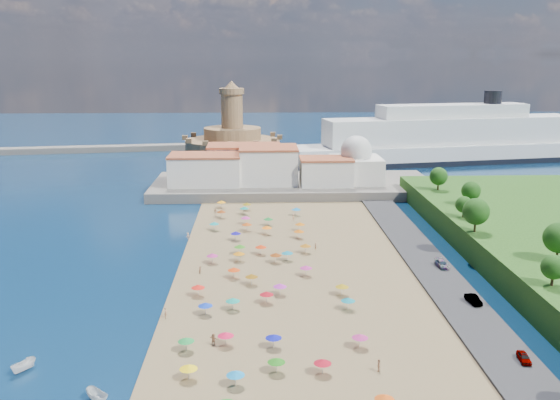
{
  "coord_description": "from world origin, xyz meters",
  "views": [
    {
      "loc": [
        -1.48,
        -124.75,
        43.09
      ],
      "look_at": [
        4.0,
        25.0,
        8.0
      ],
      "focal_mm": 40.0,
      "sensor_mm": 36.0,
      "label": 1
    }
  ],
  "objects": [
    {
      "name": "breakwater",
      "position": [
        -110.0,
        153.0,
        1.3
      ],
      "size": [
        199.03,
        34.77,
        2.6
      ],
      "primitive_type": "cube",
      "rotation": [
        0.0,
        0.0,
        0.14
      ],
      "color": "#59544C",
      "rests_on": "ground"
    },
    {
      "name": "moored_boats",
      "position": [
        -27.57,
        -49.0,
        0.82
      ],
      "size": [
        16.01,
        12.69,
        1.68
      ],
      "color": "white",
      "rests_on": "ground"
    },
    {
      "name": "waterfront_buildings",
      "position": [
        -3.05,
        73.64,
        7.88
      ],
      "size": [
        57.0,
        29.0,
        11.0
      ],
      "color": "silver",
      "rests_on": "terrace"
    },
    {
      "name": "beach_parasols",
      "position": [
        -1.25,
        -11.74,
        2.15
      ],
      "size": [
        30.29,
        116.33,
        2.2
      ],
      "color": "gray",
      "rests_on": "beach"
    },
    {
      "name": "ground",
      "position": [
        0.0,
        0.0,
        0.0
      ],
      "size": [
        700.0,
        700.0,
        0.0
      ],
      "primitive_type": "plane",
      "color": "#071938",
      "rests_on": "ground"
    },
    {
      "name": "jetty",
      "position": [
        -12.0,
        108.0,
        1.2
      ],
      "size": [
        18.0,
        70.0,
        2.4
      ],
      "primitive_type": "cube",
      "color": "#59544C",
      "rests_on": "ground"
    },
    {
      "name": "domed_building",
      "position": [
        30.0,
        71.0,
        8.97
      ],
      "size": [
        16.0,
        16.0,
        15.0
      ],
      "color": "silver",
      "rests_on": "terrace"
    },
    {
      "name": "fortress",
      "position": [
        -12.0,
        138.0,
        6.68
      ],
      "size": [
        40.0,
        40.0,
        32.4
      ],
      "color": "#A47E52",
      "rests_on": "ground"
    },
    {
      "name": "beachgoers",
      "position": [
        -4.95,
        -10.27,
        1.12
      ],
      "size": [
        34.28,
        98.46,
        1.88
      ],
      "color": "tan",
      "rests_on": "beach"
    },
    {
      "name": "cruise_ship",
      "position": [
        77.13,
        124.23,
        8.53
      ],
      "size": [
        133.38,
        42.47,
        28.82
      ],
      "color": "black",
      "rests_on": "ground"
    },
    {
      "name": "hillside_trees",
      "position": [
        48.51,
        -9.42,
        10.01
      ],
      "size": [
        15.68,
        109.63,
        7.33
      ],
      "color": "#382314",
      "rests_on": "hillside"
    },
    {
      "name": "terrace",
      "position": [
        10.0,
        73.0,
        1.5
      ],
      "size": [
        90.0,
        36.0,
        3.0
      ],
      "primitive_type": "cube",
      "color": "#59544C",
      "rests_on": "ground"
    },
    {
      "name": "parked_cars",
      "position": [
        36.0,
        -20.75,
        1.38
      ],
      "size": [
        2.37,
        44.41,
        1.42
      ],
      "color": "gray",
      "rests_on": "promenade"
    }
  ]
}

